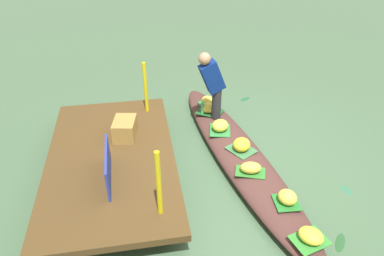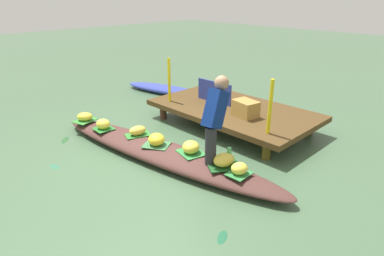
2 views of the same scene
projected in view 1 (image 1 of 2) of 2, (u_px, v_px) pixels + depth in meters
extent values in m
plane|color=#436143|center=(238.00, 160.00, 5.68)|extent=(40.00, 40.00, 0.00)
cube|color=#4D361B|center=(111.00, 159.00, 5.17)|extent=(3.20, 1.80, 0.10)
cylinder|color=#4F2E20|center=(172.00, 230.00, 4.32)|extent=(0.14, 0.14, 0.29)
cylinder|color=brown|center=(155.00, 120.00, 6.43)|extent=(0.14, 0.14, 0.29)
cylinder|color=maroon|center=(47.00, 247.00, 4.12)|extent=(0.14, 0.14, 0.29)
cylinder|color=brown|center=(72.00, 127.00, 6.23)|extent=(0.14, 0.14, 0.29)
ellipsoid|color=#4D2E29|center=(239.00, 155.00, 5.61)|extent=(4.61, 1.39, 0.23)
cube|color=#1B5021|center=(210.00, 112.00, 6.47)|extent=(0.52, 0.55, 0.01)
ellipsoid|color=gold|center=(210.00, 108.00, 6.42)|extent=(0.30, 0.35, 0.18)
cube|color=#30792D|center=(250.00, 172.00, 5.08)|extent=(0.38, 0.48, 0.01)
ellipsoid|color=#E2C544|center=(251.00, 168.00, 5.03)|extent=(0.25, 0.33, 0.16)
cube|color=#26742B|center=(286.00, 202.00, 4.58)|extent=(0.34, 0.33, 0.01)
ellipsoid|color=#F9E748|center=(287.00, 197.00, 4.53)|extent=(0.32, 0.31, 0.18)
cube|color=#3A7142|center=(241.00, 149.00, 5.52)|extent=(0.52, 0.49, 0.01)
ellipsoid|color=yellow|center=(242.00, 145.00, 5.47)|extent=(0.38, 0.38, 0.19)
cube|color=#358631|center=(310.00, 240.00, 4.08)|extent=(0.40, 0.47, 0.01)
ellipsoid|color=yellow|center=(311.00, 236.00, 4.04)|extent=(0.37, 0.37, 0.15)
cube|color=#307C3E|center=(208.00, 104.00, 6.72)|extent=(0.28, 0.33, 0.01)
ellipsoid|color=yellow|center=(208.00, 100.00, 6.67)|extent=(0.27, 0.29, 0.16)
cube|color=#2E7D39|center=(220.00, 130.00, 5.97)|extent=(0.46, 0.42, 0.01)
ellipsoid|color=yellow|center=(220.00, 125.00, 5.92)|extent=(0.38, 0.38, 0.19)
cylinder|color=#28282D|center=(216.00, 104.00, 6.18)|extent=(0.16, 0.16, 0.55)
cube|color=navy|center=(212.00, 77.00, 5.87)|extent=(0.25, 0.48, 0.59)
sphere|color=#9E7556|center=(205.00, 59.00, 5.65)|extent=(0.20, 0.20, 0.20)
cylinder|color=#4FB368|center=(203.00, 108.00, 6.38)|extent=(0.06, 0.06, 0.23)
cube|color=#283794|center=(108.00, 166.00, 4.61)|extent=(0.86, 0.05, 0.43)
cylinder|color=gold|center=(159.00, 184.00, 3.99)|extent=(0.06, 0.06, 0.89)
cylinder|color=gold|center=(145.00, 88.00, 5.97)|extent=(0.06, 0.06, 0.89)
cube|color=#A27A3A|center=(125.00, 129.00, 5.47)|extent=(0.49, 0.40, 0.30)
ellipsoid|color=#306648|center=(347.00, 190.00, 5.11)|extent=(0.24, 0.13, 0.01)
ellipsoid|color=#255128|center=(340.00, 243.00, 4.34)|extent=(0.31, 0.28, 0.01)
ellipsoid|color=#1E5638|center=(245.00, 99.00, 7.36)|extent=(0.20, 0.26, 0.01)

